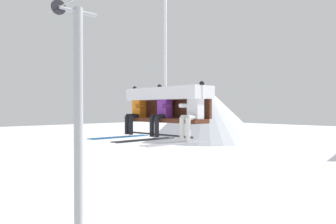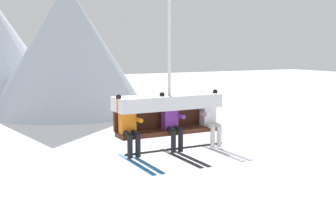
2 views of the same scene
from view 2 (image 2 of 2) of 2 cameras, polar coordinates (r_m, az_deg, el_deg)
mountain_peak_east at (r=48.51m, az=-13.33°, el=8.40°), size 17.44×17.44×14.19m
chairlift_chair at (r=9.31m, az=-0.04°, el=0.79°), size 2.43×0.74×4.47m
skier_orange at (r=8.75m, az=-5.24°, el=-1.87°), size 0.48×1.70×1.34m
skier_purple at (r=9.17m, az=0.56°, el=-1.35°), size 0.48×1.70×1.34m
skier_white at (r=9.68m, az=5.84°, el=-0.87°), size 0.48×1.70×1.34m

